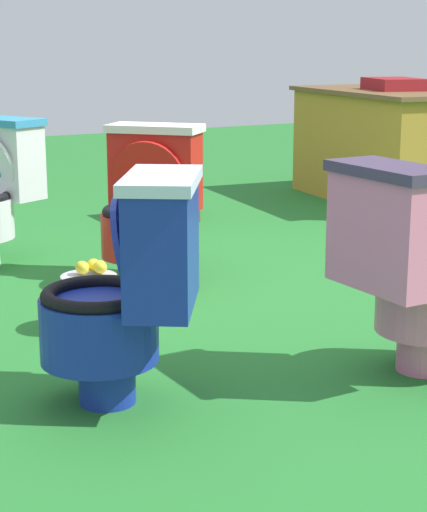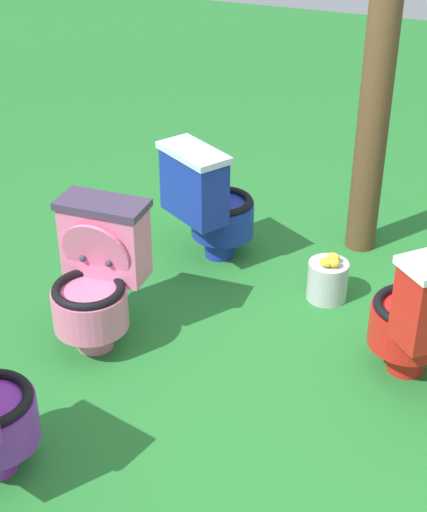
# 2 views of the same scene
# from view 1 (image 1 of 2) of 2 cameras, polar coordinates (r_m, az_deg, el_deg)

# --- Properties ---
(ground) EXTENTS (14.00, 14.00, 0.00)m
(ground) POSITION_cam_1_polar(r_m,az_deg,el_deg) (3.90, 2.03, -3.09)
(ground) COLOR #26752D
(toilet_blue) EXTENTS (0.60, 0.63, 0.73)m
(toilet_blue) POSITION_cam_1_polar(r_m,az_deg,el_deg) (2.78, -5.40, -2.04)
(toilet_blue) COLOR #192D9E
(toilet_blue) RESTS_ON ground
(toilet_pink) EXTENTS (0.44, 0.50, 0.73)m
(toilet_pink) POSITION_cam_1_polar(r_m,az_deg,el_deg) (3.08, 12.33, -0.74)
(toilet_pink) COLOR pink
(toilet_pink) RESTS_ON ground
(toilet_red) EXTENTS (0.63, 0.63, 0.73)m
(toilet_red) POSITION_cam_1_polar(r_m,az_deg,el_deg) (4.21, -4.14, 3.36)
(toilet_red) COLOR red
(toilet_red) RESTS_ON ground
(vendor_table) EXTENTS (1.54, 1.00, 0.85)m
(vendor_table) POSITION_cam_1_polar(r_m,az_deg,el_deg) (6.49, 11.11, 6.91)
(vendor_table) COLOR #B7842D
(vendor_table) RESTS_ON ground
(small_crate) EXTENTS (0.38, 0.31, 0.35)m
(small_crate) POSITION_cam_1_polar(r_m,az_deg,el_deg) (5.71, -3.06, 4.04)
(small_crate) COLOR brown
(small_crate) RESTS_ON ground
(lemon_bucket) EXTENTS (0.22, 0.22, 0.28)m
(lemon_bucket) POSITION_cam_1_polar(r_m,az_deg,el_deg) (3.58, -7.80, -2.81)
(lemon_bucket) COLOR #B7B7BF
(lemon_bucket) RESTS_ON ground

